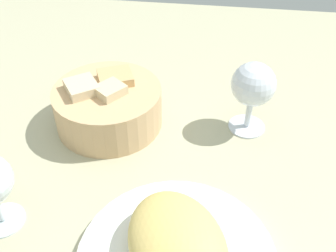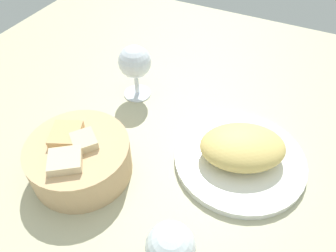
% 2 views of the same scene
% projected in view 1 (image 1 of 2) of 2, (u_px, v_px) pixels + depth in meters
% --- Properties ---
extents(ground_plane, '(1.40, 1.40, 0.02)m').
position_uv_depth(ground_plane, '(102.00, 208.00, 0.57)').
color(ground_plane, '#B3B08D').
extents(omelette, '(0.19, 0.17, 0.06)m').
position_uv_depth(omelette, '(177.00, 244.00, 0.46)').
color(omelette, '#DBBE68').
rests_on(omelette, plate).
extents(bread_basket, '(0.18, 0.18, 0.09)m').
position_uv_depth(bread_basket, '(108.00, 105.00, 0.67)').
color(bread_basket, tan).
rests_on(bread_basket, ground_plane).
extents(wine_glass_near, '(0.07, 0.07, 0.13)m').
position_uv_depth(wine_glass_near, '(253.00, 87.00, 0.63)').
color(wine_glass_near, silver).
rests_on(wine_glass_near, ground_plane).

